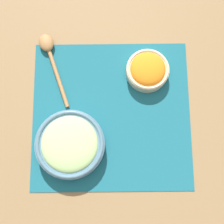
{
  "coord_description": "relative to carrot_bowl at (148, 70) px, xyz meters",
  "views": [
    {
      "loc": [
        -0.0,
        -0.19,
        0.91
      ],
      "look_at": [
        0.0,
        0.0,
        0.03
      ],
      "focal_mm": 50.0,
      "sensor_mm": 36.0,
      "label": 1
    }
  ],
  "objects": [
    {
      "name": "carrot_bowl",
      "position": [
        0.0,
        0.0,
        0.0
      ],
      "size": [
        0.13,
        0.13,
        0.05
      ],
      "color": "beige",
      "rests_on": "placemat"
    },
    {
      "name": "placemat",
      "position": [
        -0.11,
        -0.13,
        -0.03
      ],
      "size": [
        0.47,
        0.45,
        0.0
      ],
      "color": "#195B6B",
      "rests_on": "ground_plane"
    },
    {
      "name": "wooden_spoon",
      "position": [
        -0.3,
        0.06,
        -0.02
      ],
      "size": [
        0.1,
        0.24,
        0.02
      ],
      "color": "#9E7042",
      "rests_on": "placemat"
    },
    {
      "name": "cucumber_bowl",
      "position": [
        -0.23,
        -0.22,
        0.0
      ],
      "size": [
        0.2,
        0.2,
        0.06
      ],
      "color": "slate",
      "rests_on": "placemat"
    },
    {
      "name": "ground_plane",
      "position": [
        -0.11,
        -0.13,
        -0.03
      ],
      "size": [
        3.0,
        3.0,
        0.0
      ],
      "primitive_type": "plane",
      "color": "olive"
    }
  ]
}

